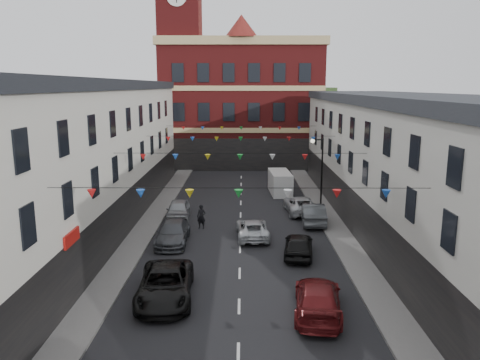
{
  "coord_description": "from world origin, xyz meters",
  "views": [
    {
      "loc": [
        0.16,
        -24.54,
        10.27
      ],
      "look_at": [
        -0.03,
        8.26,
        3.65
      ],
      "focal_mm": 35.0,
      "sensor_mm": 36.0,
      "label": 1
    }
  ],
  "objects_px": {
    "car_left_d": "(173,233)",
    "car_right_c": "(318,299)",
    "street_lamp": "(319,164)",
    "car_left_e": "(178,210)",
    "car_left_c": "(165,285)",
    "white_van": "(280,183)",
    "car_right_f": "(300,205)",
    "moving_car": "(252,229)",
    "car_right_d": "(299,245)",
    "car_right_e": "(313,213)",
    "pedestrian": "(201,217)"
  },
  "relations": [
    {
      "from": "car_left_d",
      "to": "car_right_c",
      "type": "bearing_deg",
      "value": -50.92
    },
    {
      "from": "street_lamp",
      "to": "car_left_e",
      "type": "bearing_deg",
      "value": -164.75
    },
    {
      "from": "car_left_c",
      "to": "white_van",
      "type": "xyz_separation_m",
      "value": [
        7.4,
        23.16,
        0.28
      ]
    },
    {
      "from": "car_right_f",
      "to": "moving_car",
      "type": "height_order",
      "value": "car_right_f"
    },
    {
      "from": "car_right_d",
      "to": "car_left_e",
      "type": "bearing_deg",
      "value": -35.99
    },
    {
      "from": "car_left_c",
      "to": "white_van",
      "type": "relative_size",
      "value": 1.17
    },
    {
      "from": "street_lamp",
      "to": "car_left_d",
      "type": "distance_m",
      "value": 14.5
    },
    {
      "from": "car_right_d",
      "to": "white_van",
      "type": "bearing_deg",
      "value": -82.96
    },
    {
      "from": "car_right_d",
      "to": "car_right_e",
      "type": "bearing_deg",
      "value": -97.51
    },
    {
      "from": "car_right_c",
      "to": "car_right_d",
      "type": "xyz_separation_m",
      "value": [
        0.0,
        7.46,
        -0.03
      ]
    },
    {
      "from": "car_right_f",
      "to": "pedestrian",
      "type": "relative_size",
      "value": 2.79
    },
    {
      "from": "street_lamp",
      "to": "pedestrian",
      "type": "xyz_separation_m",
      "value": [
        -9.4,
        -5.64,
        -3.01
      ]
    },
    {
      "from": "moving_car",
      "to": "street_lamp",
      "type": "bearing_deg",
      "value": -129.39
    },
    {
      "from": "car_right_d",
      "to": "car_right_f",
      "type": "distance_m",
      "value": 10.01
    },
    {
      "from": "car_right_e",
      "to": "car_right_d",
      "type": "bearing_deg",
      "value": 77.73
    },
    {
      "from": "car_right_d",
      "to": "car_right_e",
      "type": "xyz_separation_m",
      "value": [
        1.9,
        6.98,
        0.06
      ]
    },
    {
      "from": "car_left_c",
      "to": "car_left_d",
      "type": "height_order",
      "value": "car_left_c"
    },
    {
      "from": "car_right_e",
      "to": "car_right_f",
      "type": "bearing_deg",
      "value": -75.65
    },
    {
      "from": "pedestrian",
      "to": "car_right_e",
      "type": "bearing_deg",
      "value": 23.52
    },
    {
      "from": "car_left_e",
      "to": "moving_car",
      "type": "height_order",
      "value": "car_left_e"
    },
    {
      "from": "car_left_e",
      "to": "car_right_f",
      "type": "xyz_separation_m",
      "value": [
        9.79,
        1.82,
        -0.04
      ]
    },
    {
      "from": "car_left_c",
      "to": "pedestrian",
      "type": "height_order",
      "value": "pedestrian"
    },
    {
      "from": "car_left_e",
      "to": "white_van",
      "type": "height_order",
      "value": "white_van"
    },
    {
      "from": "car_right_e",
      "to": "car_right_f",
      "type": "height_order",
      "value": "car_right_e"
    },
    {
      "from": "white_van",
      "to": "car_left_e",
      "type": "bearing_deg",
      "value": -137.35
    },
    {
      "from": "car_left_c",
      "to": "car_right_d",
      "type": "height_order",
      "value": "car_left_c"
    },
    {
      "from": "car_left_d",
      "to": "car_right_f",
      "type": "height_order",
      "value": "car_left_d"
    },
    {
      "from": "car_left_d",
      "to": "moving_car",
      "type": "height_order",
      "value": "car_left_d"
    },
    {
      "from": "car_right_f",
      "to": "pedestrian",
      "type": "height_order",
      "value": "pedestrian"
    },
    {
      "from": "car_right_d",
      "to": "white_van",
      "type": "height_order",
      "value": "white_van"
    },
    {
      "from": "street_lamp",
      "to": "car_left_e",
      "type": "distance_m",
      "value": 12.27
    },
    {
      "from": "street_lamp",
      "to": "car_right_e",
      "type": "bearing_deg",
      "value": -103.89
    },
    {
      "from": "street_lamp",
      "to": "car_left_e",
      "type": "height_order",
      "value": "street_lamp"
    },
    {
      "from": "car_left_d",
      "to": "white_van",
      "type": "distance_m",
      "value": 16.93
    },
    {
      "from": "car_right_c",
      "to": "white_van",
      "type": "relative_size",
      "value": 1.07
    },
    {
      "from": "car_right_c",
      "to": "moving_car",
      "type": "height_order",
      "value": "car_right_c"
    },
    {
      "from": "moving_car",
      "to": "white_van",
      "type": "bearing_deg",
      "value": -105.1
    },
    {
      "from": "car_left_d",
      "to": "pedestrian",
      "type": "relative_size",
      "value": 2.73
    },
    {
      "from": "car_right_c",
      "to": "car_right_d",
      "type": "relative_size",
      "value": 1.22
    },
    {
      "from": "car_left_c",
      "to": "white_van",
      "type": "bearing_deg",
      "value": 68.37
    },
    {
      "from": "car_right_f",
      "to": "pedestrian",
      "type": "xyz_separation_m",
      "value": [
        -7.76,
        -4.34,
        0.2
      ]
    },
    {
      "from": "car_left_c",
      "to": "pedestrian",
      "type": "relative_size",
      "value": 3.13
    },
    {
      "from": "car_left_e",
      "to": "car_right_e",
      "type": "bearing_deg",
      "value": -8.8
    },
    {
      "from": "moving_car",
      "to": "pedestrian",
      "type": "relative_size",
      "value": 2.56
    },
    {
      "from": "car_right_c",
      "to": "car_right_d",
      "type": "bearing_deg",
      "value": -82.33
    },
    {
      "from": "car_right_d",
      "to": "car_right_e",
      "type": "height_order",
      "value": "car_right_e"
    },
    {
      "from": "street_lamp",
      "to": "car_right_d",
      "type": "xyz_separation_m",
      "value": [
        -2.95,
        -11.23,
        -3.19
      ]
    },
    {
      "from": "car_left_d",
      "to": "car_left_e",
      "type": "distance_m",
      "value": 5.79
    },
    {
      "from": "car_left_c",
      "to": "car_left_d",
      "type": "relative_size",
      "value": 1.15
    },
    {
      "from": "car_left_d",
      "to": "car_right_d",
      "type": "distance_m",
      "value": 8.39
    }
  ]
}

